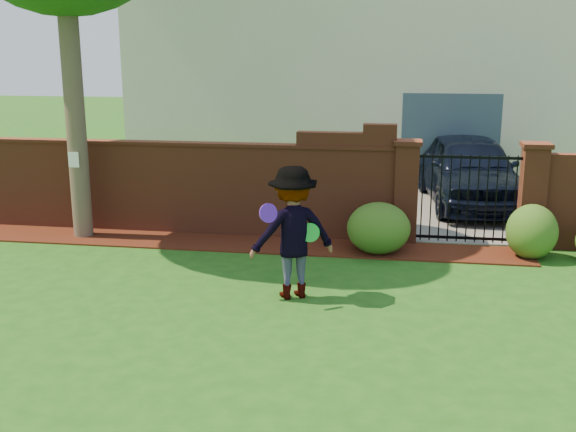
% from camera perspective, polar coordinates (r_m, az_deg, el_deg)
% --- Properties ---
extents(ground, '(80.00, 80.00, 0.01)m').
position_cam_1_polar(ground, '(9.29, -5.40, -8.23)').
color(ground, '#1F5114').
rests_on(ground, ground).
extents(mulch_bed, '(11.10, 1.08, 0.03)m').
position_cam_1_polar(mulch_bed, '(12.57, -5.81, -2.23)').
color(mulch_bed, '#39140A').
rests_on(mulch_bed, ground).
extents(brick_wall, '(8.70, 0.31, 2.16)m').
position_cam_1_polar(brick_wall, '(13.27, -9.60, 2.56)').
color(brick_wall, brown).
rests_on(brick_wall, ground).
extents(pillar_left, '(0.50, 0.50, 1.88)m').
position_cam_1_polar(pillar_left, '(12.58, 9.82, 2.07)').
color(pillar_left, brown).
rests_on(pillar_left, ground).
extents(pillar_right, '(0.50, 0.50, 1.88)m').
position_cam_1_polar(pillar_right, '(12.80, 19.71, 1.66)').
color(pillar_right, brown).
rests_on(pillar_right, ground).
extents(iron_gate, '(1.78, 0.03, 1.60)m').
position_cam_1_polar(iron_gate, '(12.66, 14.78, 1.42)').
color(iron_gate, black).
rests_on(iron_gate, ground).
extents(driveway, '(3.20, 8.00, 0.01)m').
position_cam_1_polar(driveway, '(16.73, 13.36, 1.48)').
color(driveway, slate).
rests_on(driveway, ground).
extents(house, '(12.40, 6.40, 6.30)m').
position_cam_1_polar(house, '(20.36, 5.90, 12.87)').
color(house, beige).
rests_on(house, ground).
extents(car, '(2.37, 4.89, 1.61)m').
position_cam_1_polar(car, '(15.70, 15.12, 3.55)').
color(car, black).
rests_on(car, ground).
extents(paper_notice, '(0.20, 0.01, 0.28)m').
position_cam_1_polar(paper_notice, '(13.07, -17.45, 4.50)').
color(paper_notice, white).
rests_on(paper_notice, tree).
extents(shrub_left, '(1.10, 1.10, 0.90)m').
position_cam_1_polar(shrub_left, '(11.91, 7.57, -1.02)').
color(shrub_left, '#245419').
rests_on(shrub_left, ground).
extents(shrub_middle, '(0.85, 0.85, 0.94)m').
position_cam_1_polar(shrub_middle, '(12.22, 19.66, -1.24)').
color(shrub_middle, '#245419').
rests_on(shrub_middle, ground).
extents(man, '(1.41, 1.16, 1.90)m').
position_cam_1_polar(man, '(9.59, 0.42, -1.45)').
color(man, gray).
rests_on(man, ground).
extents(frisbee_purple, '(0.26, 0.23, 0.26)m').
position_cam_1_polar(frisbee_purple, '(9.17, -1.65, 0.25)').
color(frisbee_purple, '#591DBB').
rests_on(frisbee_purple, man).
extents(frisbee_green, '(0.27, 0.09, 0.27)m').
position_cam_1_polar(frisbee_green, '(9.51, 1.85, -1.38)').
color(frisbee_green, green).
rests_on(frisbee_green, man).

